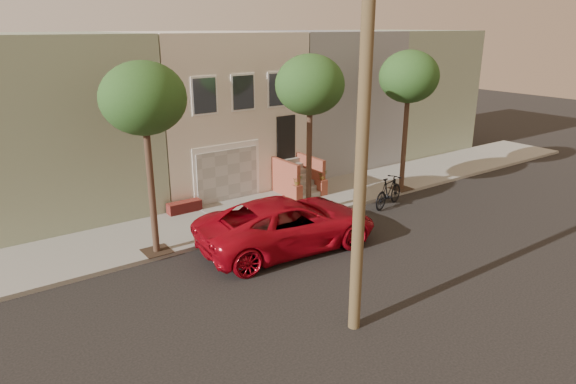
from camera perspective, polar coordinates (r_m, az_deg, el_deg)
ground at (r=17.63m, az=7.51°, el=-6.97°), size 90.00×90.00×0.00m
sidewalk at (r=21.49m, az=-2.20°, el=-1.90°), size 40.00×3.70×0.15m
house_row at (r=25.57m, az=-9.62°, el=9.36°), size 33.10×11.70×7.00m
tree_left at (r=16.56m, az=-15.85°, el=9.90°), size 2.70×2.57×6.30m
tree_mid at (r=19.72m, az=2.48°, el=11.78°), size 2.70×2.57×6.30m
tree_right at (r=23.49m, az=13.38°, el=12.34°), size 2.70×2.57×6.30m
pickup_truck at (r=17.71m, az=-0.01°, el=-3.56°), size 6.65×3.54×1.78m
motorcycle at (r=22.21m, az=11.19°, el=0.03°), size 2.30×1.23×1.33m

